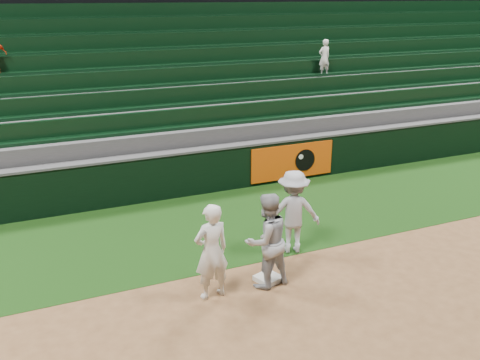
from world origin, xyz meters
The scene contains 8 objects.
ground centered at (0.00, 0.00, 0.00)m, with size 70.00×70.00×0.00m, color brown.
foul_grass centered at (0.00, 3.00, 0.00)m, with size 36.00×4.20×0.01m, color black.
first_base centered at (-0.17, 0.18, 0.05)m, with size 0.43×0.43×0.10m, color silver.
first_baseman centered at (-1.34, 0.10, 0.89)m, with size 0.65×0.43×1.78m, color silver.
baserunner centered at (-0.27, 0.07, 0.91)m, with size 0.88×0.69×1.82m, color #9B9EA5.
base_coach centered at (0.84, 1.10, 0.89)m, with size 1.14×0.66×1.77m, color #A6A8B4.
field_wall centered at (0.03, 5.20, 0.63)m, with size 36.00×0.45×1.25m.
stadium_seating centered at (-0.01, 8.97, 1.70)m, with size 36.00×5.95×5.07m.
Camera 1 is at (-4.25, -7.79, 5.15)m, focal length 40.00 mm.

